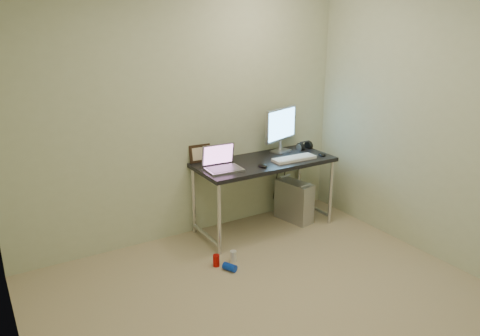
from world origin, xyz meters
name	(u,v)px	position (x,y,z in m)	size (l,w,h in m)	color
floor	(289,320)	(0.00, 0.00, 0.00)	(3.50, 3.50, 0.00)	tan
wall_back	(185,114)	(0.00, 1.75, 1.25)	(3.50, 0.02, 2.50)	beige
wall_left	(3,214)	(-1.75, 0.00, 1.25)	(0.02, 3.50, 2.50)	beige
wall_right	(461,128)	(1.75, 0.00, 1.25)	(0.02, 3.50, 2.50)	beige
desk	(264,169)	(0.72, 1.43, 0.66)	(1.44, 0.63, 0.75)	black
tower_computer	(294,201)	(1.12, 1.43, 0.22)	(0.27, 0.45, 0.47)	#B7B6BC
cable_a	(276,180)	(1.07, 1.70, 0.40)	(0.01, 0.01, 0.70)	black
cable_b	(284,180)	(1.16, 1.68, 0.38)	(0.01, 0.01, 0.72)	black
can_red	(216,261)	(-0.09, 0.98, 0.05)	(0.06, 0.06, 0.11)	#B70C08
can_white	(233,256)	(0.08, 0.96, 0.05)	(0.06, 0.06, 0.11)	silver
can_blue	(230,267)	(-0.03, 0.84, 0.03)	(0.07, 0.07, 0.12)	#0B34C6
laptop	(222,164)	(0.22, 1.41, 0.80)	(0.35, 0.30, 0.23)	silver
monitor	(281,126)	(1.06, 1.63, 1.03)	(0.49, 0.21, 0.48)	silver
keyboard	(294,159)	(1.00, 1.29, 0.76)	(0.47, 0.15, 0.03)	white
mouse_right	(322,154)	(1.35, 1.27, 0.77)	(0.07, 0.11, 0.04)	black
mouse_left	(263,165)	(0.59, 1.27, 0.77)	(0.07, 0.12, 0.04)	black
headphones	(305,146)	(1.35, 1.57, 0.78)	(0.17, 0.10, 0.11)	black
picture_frame	(200,153)	(0.14, 1.73, 0.84)	(0.22, 0.03, 0.18)	black
webcam	(220,151)	(0.35, 1.70, 0.84)	(0.05, 0.04, 0.13)	silver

